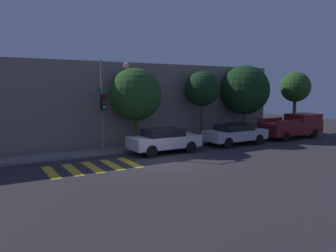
{
  "coord_description": "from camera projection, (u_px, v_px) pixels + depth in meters",
  "views": [
    {
      "loc": [
        -8.34,
        -14.55,
        3.85
      ],
      "look_at": [
        1.59,
        2.1,
        1.6
      ],
      "focal_mm": 35.0,
      "sensor_mm": 36.0,
      "label": 1
    }
  ],
  "objects": [
    {
      "name": "building_row",
      "position": [
        106.0,
        103.0,
        23.85
      ],
      "size": [
        26.0,
        6.0,
        5.52
      ],
      "primitive_type": "cube",
      "color": "slate",
      "rests_on": "ground"
    },
    {
      "name": "pickup_truck",
      "position": [
        293.0,
        126.0,
        25.33
      ],
      "size": [
        5.28,
        2.0,
        1.84
      ],
      "color": "maroon",
      "rests_on": "ground"
    },
    {
      "name": "sedan_near_corner",
      "position": [
        164.0,
        140.0,
        19.47
      ],
      "size": [
        4.26,
        1.88,
        1.46
      ],
      "color": "silver",
      "rests_on": "ground"
    },
    {
      "name": "tree_behind_truck",
      "position": [
        295.0,
        87.0,
        28.17
      ],
      "size": [
        2.56,
        2.56,
        5.23
      ],
      "color": "brown",
      "rests_on": "ground"
    },
    {
      "name": "tree_midblock",
      "position": [
        202.0,
        89.0,
        23.12
      ],
      "size": [
        2.47,
        2.47,
        5.05
      ],
      "color": "brown",
      "rests_on": "ground"
    },
    {
      "name": "sedan_middle",
      "position": [
        235.0,
        133.0,
        22.32
      ],
      "size": [
        4.43,
        1.88,
        1.44
      ],
      "color": "#B7BABF",
      "rests_on": "ground"
    },
    {
      "name": "tree_near_corner",
      "position": [
        135.0,
        95.0,
        20.5
      ],
      "size": [
        3.31,
        3.31,
        5.11
      ],
      "color": "#4C3823",
      "rests_on": "ground"
    },
    {
      "name": "sidewalk",
      "position": [
        131.0,
        149.0,
        20.54
      ],
      "size": [
        26.0,
        1.68,
        0.14
      ],
      "primitive_type": "cube",
      "color": "slate",
      "rests_on": "ground"
    },
    {
      "name": "tree_far_end",
      "position": [
        245.0,
        90.0,
        25.2
      ],
      "size": [
        3.78,
        3.78,
        5.59
      ],
      "color": "brown",
      "rests_on": "ground"
    },
    {
      "name": "traffic_light_pole",
      "position": [
        108.0,
        94.0,
        18.74
      ],
      "size": [
        2.05,
        0.56,
        5.43
      ],
      "color": "slate",
      "rests_on": "ground"
    },
    {
      "name": "ground_plane",
      "position": [
        163.0,
        162.0,
        17.1
      ],
      "size": [
        60.0,
        60.0,
        0.0
      ],
      "primitive_type": "plane",
      "color": "#2D2B30"
    },
    {
      "name": "crosswalk",
      "position": [
        93.0,
        167.0,
        16.01
      ],
      "size": [
        4.39,
        2.6,
        0.0
      ],
      "color": "gold",
      "rests_on": "ground"
    }
  ]
}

